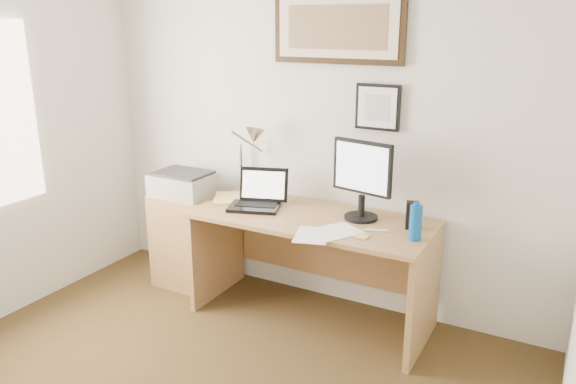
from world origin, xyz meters
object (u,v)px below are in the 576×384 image
Objects in this scene: water_bottle at (416,223)px; book at (215,198)px; desk at (317,245)px; lcd_monitor at (362,176)px; printer at (183,184)px; laptop at (258,199)px; side_cabinet at (190,239)px.

water_bottle is 1.50m from book.
lcd_monitor is (0.30, 0.02, 0.53)m from desk.
printer is at bearing 176.44° from water_bottle.
water_bottle is at bearing -4.17° from laptop.
lcd_monitor reaches higher than printer.
printer is at bearing -146.52° from side_cabinet.
water_bottle reaches higher than printer.
water_bottle reaches higher than side_cabinet.
printer is (-0.03, -0.02, 0.45)m from side_cabinet.
book is (-1.49, 0.07, -0.10)m from water_bottle.
desk reaches higher than side_cabinet.
water_bottle is 1.14m from laptop.
desk is 0.61m from lcd_monitor.
book is at bearing -11.60° from side_cabinet.
water_bottle is 0.49m from lcd_monitor.
water_bottle is at bearing -3.56° from printer.
lcd_monitor reaches higher than side_cabinet.
side_cabinet is at bearing -178.11° from desk.
laptop reaches higher than water_bottle.
lcd_monitor is (1.08, 0.12, 0.28)m from book.
water_bottle is 0.77× the size of book.
side_cabinet is 3.43× the size of water_bottle.
side_cabinet is 1.86m from water_bottle.
side_cabinet is at bearing 33.48° from printer.
laptop is at bearing -168.97° from desk.
side_cabinet is 0.45m from printer.
book is 0.32m from printer.
water_bottle is at bearing -24.12° from lcd_monitor.
side_cabinet is at bearing 175.89° from laptop.
laptop is (0.65, -0.05, 0.44)m from side_cabinet.
desk is 3.08× the size of lcd_monitor.
water_bottle is at bearing -4.15° from side_cabinet.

